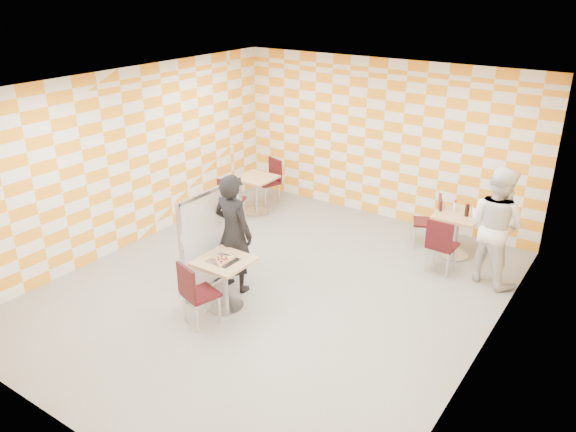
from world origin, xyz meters
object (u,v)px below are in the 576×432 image
at_px(second_table, 456,228).
at_px(empty_table, 256,189).
at_px(main_table, 225,275).
at_px(sport_bottle, 455,207).
at_px(man_white, 496,226).
at_px(partition, 213,238).
at_px(chair_main_front, 194,290).
at_px(chair_empty_near, 231,197).
at_px(man_dark, 233,233).
at_px(chair_second_front, 441,242).
at_px(soda_bottle, 467,210).
at_px(chair_empty_far, 271,177).
at_px(chair_second_side, 432,218).

xyz_separation_m(second_table, empty_table, (-3.87, -0.38, 0.00)).
bearing_deg(main_table, sport_bottle, 59.72).
bearing_deg(man_white, main_table, 65.62).
bearing_deg(partition, sport_bottle, 50.14).
bearing_deg(partition, chair_main_front, -62.10).
relative_size(chair_empty_near, man_dark, 0.52).
bearing_deg(second_table, chair_main_front, -118.55).
bearing_deg(partition, chair_second_front, 40.19).
xyz_separation_m(partition, soda_bottle, (2.80, 3.00, 0.06)).
bearing_deg(partition, chair_empty_far, 111.73).
bearing_deg(empty_table, man_white, -1.55).
xyz_separation_m(chair_second_front, partition, (-2.67, -2.25, 0.25)).
xyz_separation_m(chair_main_front, chair_second_front, (2.16, 3.22, 0.00)).
relative_size(chair_main_front, man_white, 0.50).
relative_size(chair_second_front, soda_bottle, 4.02).
relative_size(empty_table, chair_main_front, 0.81).
relative_size(second_table, chair_main_front, 0.81).
bearing_deg(man_white, sport_bottle, -15.91).
distance_m(second_table, empty_table, 3.88).
distance_m(second_table, soda_bottle, 0.37).
xyz_separation_m(man_dark, soda_bottle, (2.49, 2.89, -0.04)).
bearing_deg(man_dark, main_table, 117.45).
distance_m(main_table, second_table, 4.00).
bearing_deg(second_table, sport_bottle, 138.23).
bearing_deg(chair_empty_near, empty_table, 85.86).
height_order(second_table, sport_bottle, sport_bottle).
distance_m(empty_table, chair_second_side, 3.44).
distance_m(chair_second_side, partition, 3.81).
distance_m(chair_second_side, sport_bottle, 0.47).
relative_size(chair_second_side, chair_empty_near, 1.00).
bearing_deg(empty_table, chair_second_side, 8.16).
xyz_separation_m(chair_main_front, chair_second_side, (1.69, 4.06, 0.00)).
bearing_deg(second_table, man_white, -35.32).
xyz_separation_m(chair_empty_near, partition, (1.25, -1.90, 0.25)).
relative_size(main_table, man_dark, 0.42).
bearing_deg(chair_empty_far, main_table, -63.21).
bearing_deg(soda_bottle, man_white, -41.47).
bearing_deg(chair_second_side, man_white, -27.41).
relative_size(chair_empty_far, soda_bottle, 4.02).
relative_size(empty_table, sport_bottle, 3.75).
relative_size(chair_second_front, chair_second_side, 1.00).
relative_size(chair_second_side, man_white, 0.50).
bearing_deg(man_white, empty_table, 18.68).
xyz_separation_m(empty_table, chair_second_side, (3.40, 0.49, 0.04)).
relative_size(second_table, chair_empty_near, 0.81).
height_order(partition, sport_bottle, partition).
xyz_separation_m(partition, man_dark, (0.30, 0.11, 0.11)).
bearing_deg(main_table, second_table, 57.90).
height_order(chair_second_front, partition, partition).
bearing_deg(main_table, man_white, 45.39).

